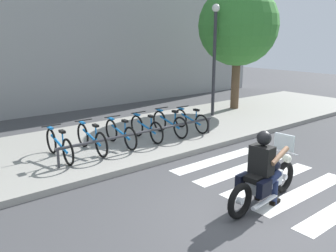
{
  "coord_description": "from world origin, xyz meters",
  "views": [
    {
      "loc": [
        -4.63,
        -3.3,
        3.04
      ],
      "look_at": [
        0.5,
        3.15,
        0.9
      ],
      "focal_mm": 36.98,
      "sensor_mm": 36.0,
      "label": 1
    }
  ],
  "objects": [
    {
      "name": "ground_plane",
      "position": [
        0.0,
        0.0,
        0.0
      ],
      "size": [
        48.0,
        48.0,
        0.0
      ],
      "primitive_type": "plane",
      "color": "#424244"
    },
    {
      "name": "sidewalk",
      "position": [
        0.0,
        5.23,
        0.07
      ],
      "size": [
        24.0,
        4.4,
        0.15
      ],
      "primitive_type": "cube",
      "color": "gray",
      "rests_on": "ground"
    },
    {
      "name": "crosswalk_stripe_2",
      "position": [
        1.47,
        0.0,
        0.0
      ],
      "size": [
        2.8,
        0.4,
        0.01
      ],
      "primitive_type": "cube",
      "color": "white",
      "rests_on": "ground"
    },
    {
      "name": "crosswalk_stripe_3",
      "position": [
        1.47,
        0.8,
        0.0
      ],
      "size": [
        2.8,
        0.4,
        0.01
      ],
      "primitive_type": "cube",
      "color": "white",
      "rests_on": "ground"
    },
    {
      "name": "crosswalk_stripe_4",
      "position": [
        1.47,
        1.6,
        0.0
      ],
      "size": [
        2.8,
        0.4,
        0.01
      ],
      "primitive_type": "cube",
      "color": "white",
      "rests_on": "ground"
    },
    {
      "name": "crosswalk_stripe_5",
      "position": [
        1.47,
        2.4,
        0.0
      ],
      "size": [
        2.8,
        0.4,
        0.01
      ],
      "primitive_type": "cube",
      "color": "white",
      "rests_on": "ground"
    },
    {
      "name": "motorcycle",
      "position": [
        0.44,
        0.22,
        0.46
      ],
      "size": [
        2.16,
        0.69,
        1.23
      ],
      "color": "black",
      "rests_on": "ground"
    },
    {
      "name": "rider",
      "position": [
        0.36,
        0.21,
        0.83
      ],
      "size": [
        0.66,
        0.58,
        1.44
      ],
      "color": "black",
      "rests_on": "ground"
    },
    {
      "name": "bicycle_0",
      "position": [
        -1.75,
        4.53,
        0.51
      ],
      "size": [
        0.48,
        1.73,
        0.78
      ],
      "color": "black",
      "rests_on": "sidewalk"
    },
    {
      "name": "bicycle_1",
      "position": [
        -0.9,
        4.53,
        0.51
      ],
      "size": [
        0.48,
        1.73,
        0.79
      ],
      "color": "black",
      "rests_on": "sidewalk"
    },
    {
      "name": "bicycle_2",
      "position": [
        -0.05,
        4.53,
        0.5
      ],
      "size": [
        0.48,
        1.66,
        0.77
      ],
      "color": "black",
      "rests_on": "sidewalk"
    },
    {
      "name": "bicycle_3",
      "position": [
        0.8,
        4.53,
        0.5
      ],
      "size": [
        0.48,
        1.63,
        0.77
      ],
      "color": "black",
      "rests_on": "sidewalk"
    },
    {
      "name": "bicycle_4",
      "position": [
        1.65,
        4.53,
        0.51
      ],
      "size": [
        0.48,
        1.68,
        0.79
      ],
      "color": "black",
      "rests_on": "sidewalk"
    },
    {
      "name": "bicycle_5",
      "position": [
        2.5,
        4.53,
        0.49
      ],
      "size": [
        0.48,
        1.6,
        0.73
      ],
      "color": "black",
      "rests_on": "sidewalk"
    },
    {
      "name": "bike_rack",
      "position": [
        0.38,
        3.98,
        0.57
      ],
      "size": [
        4.86,
        0.07,
        0.49
      ],
      "color": "#333338",
      "rests_on": "sidewalk"
    },
    {
      "name": "street_lamp",
      "position": [
        4.62,
        5.63,
        2.52
      ],
      "size": [
        0.28,
        0.28,
        4.15
      ],
      "color": "#2D2D33",
      "rests_on": "ground"
    },
    {
      "name": "tree_near_rack",
      "position": [
        6.31,
        6.03,
        3.44
      ],
      "size": [
        3.14,
        3.14,
        5.03
      ],
      "color": "brown",
      "rests_on": "ground"
    }
  ]
}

